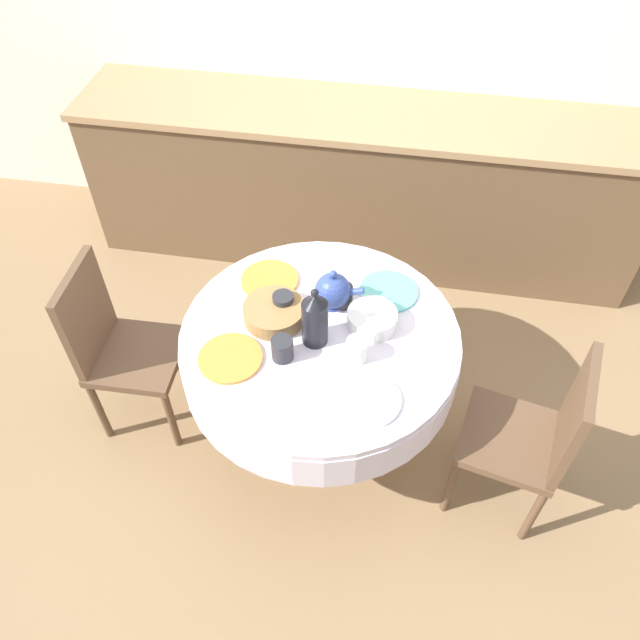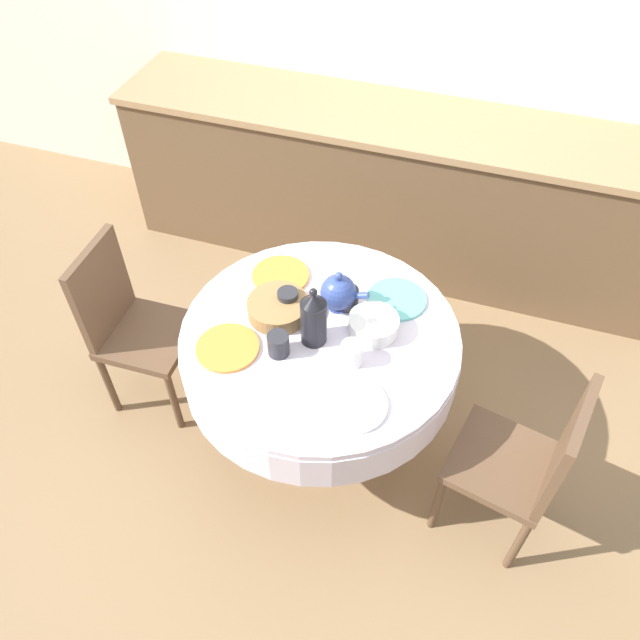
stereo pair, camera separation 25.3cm
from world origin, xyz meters
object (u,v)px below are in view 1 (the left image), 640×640
(chair_left, at_px, (534,434))
(teapot, at_px, (333,291))
(coffee_carafe, at_px, (315,319))
(chair_right, at_px, (118,343))

(chair_left, distance_m, teapot, 1.01)
(chair_left, xyz_separation_m, coffee_carafe, (-0.93, 0.16, 0.35))
(chair_left, height_order, coffee_carafe, coffee_carafe)
(chair_right, distance_m, coffee_carafe, 0.98)
(teapot, bearing_deg, coffee_carafe, -101.17)
(chair_left, xyz_separation_m, chair_right, (-1.85, 0.17, 0.00))
(chair_right, relative_size, coffee_carafe, 3.21)
(chair_left, height_order, chair_right, same)
(coffee_carafe, relative_size, teapot, 1.35)
(coffee_carafe, bearing_deg, chair_right, 179.20)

